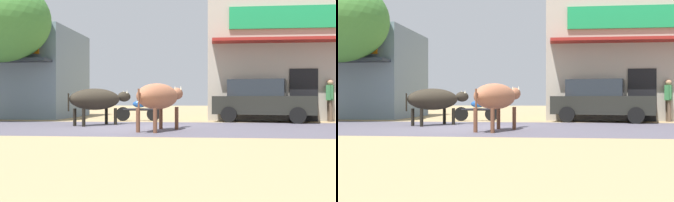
{
  "view_description": "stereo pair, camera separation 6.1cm",
  "coord_description": "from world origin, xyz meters",
  "views": [
    {
      "loc": [
        2.46,
        -12.37,
        0.9
      ],
      "look_at": [
        1.0,
        1.91,
        0.82
      ],
      "focal_mm": 43.32,
      "sensor_mm": 36.0,
      "label": 1
    },
    {
      "loc": [
        2.52,
        -12.36,
        0.9
      ],
      "look_at": [
        1.0,
        1.91,
        0.82
      ],
      "focal_mm": 43.32,
      "sensor_mm": 36.0,
      "label": 2
    }
  ],
  "objects": [
    {
      "name": "asphalt_road",
      "position": [
        0.0,
        0.0,
        0.0
      ],
      "size": [
        72.0,
        6.02,
        0.0
      ],
      "primitive_type": "cube",
      "color": "#504B57",
      "rests_on": "ground"
    },
    {
      "name": "ground",
      "position": [
        0.0,
        0.0,
        0.0
      ],
      "size": [
        80.0,
        80.0,
        0.0
      ],
      "primitive_type": "plane",
      "color": "#9F865B"
    },
    {
      "name": "storefront_left_cafe",
      "position": [
        -7.7,
        6.67,
        2.1
      ],
      "size": [
        7.32,
        5.76,
        4.19
      ],
      "color": "slate",
      "rests_on": "ground"
    },
    {
      "name": "pedestrian_by_shop",
      "position": [
        7.18,
        4.11,
        0.98
      ],
      "size": [
        0.39,
        0.61,
        1.66
      ],
      "color": "brown",
      "rests_on": "ground"
    },
    {
      "name": "cow_far_dark",
      "position": [
        1.06,
        -1.12,
        0.95
      ],
      "size": [
        1.4,
        2.62,
        1.33
      ],
      "color": "#9C5D41",
      "rests_on": "ground"
    },
    {
      "name": "cow_near_brown",
      "position": [
        -1.32,
        1.0,
        0.87
      ],
      "size": [
        1.96,
        2.3,
        1.24
      ],
      "color": "#2A251C",
      "rests_on": "ground"
    },
    {
      "name": "storefront_right_club",
      "position": [
        6.7,
        6.67,
        2.67
      ],
      "size": [
        8.62,
        5.76,
        5.34
      ],
      "color": "#A1988A",
      "rests_on": "ground"
    },
    {
      "name": "parked_motorcycle",
      "position": [
        -0.37,
        3.78,
        0.46
      ],
      "size": [
        1.79,
        0.36,
        1.03
      ],
      "color": "black",
      "rests_on": "ground"
    },
    {
      "name": "parked_hatchback_car",
      "position": [
        4.55,
        3.78,
        0.84
      ],
      "size": [
        4.18,
        2.71,
        1.64
      ],
      "color": "black",
      "rests_on": "ground"
    }
  ]
}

